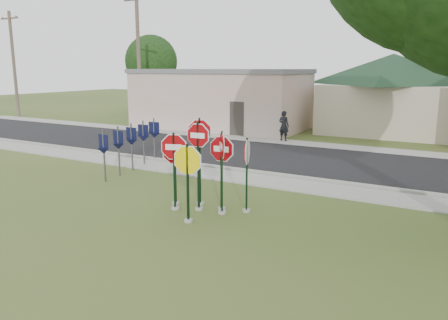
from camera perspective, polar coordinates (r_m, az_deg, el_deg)
The scene contains 20 objects.
ground at distance 12.35m, azimuth -6.74°, elevation -8.30°, with size 120.00×120.00×0.00m, color #39531F.
sidewalk_near at distance 16.87m, azimuth 4.42°, elevation -2.62°, with size 60.00×1.60×0.06m, color gray.
road at distance 20.92m, azimuth 9.72°, elevation 0.06°, with size 60.00×7.00×0.04m, color black.
sidewalk_far at distance 24.94m, azimuth 13.14°, elevation 1.84°, with size 60.00×1.60×0.06m, color gray.
curb at distance 17.74m, azimuth 5.81°, elevation -1.79°, with size 60.00×0.20×0.14m, color gray.
stop_sign_center at distance 13.02m, azimuth -3.39°, elevation 0.76°, with size 0.99×0.24×2.80m.
stop_sign_yellow at distance 12.06m, azimuth -4.78°, elevation -1.65°, with size 1.13×0.24×2.35m.
stop_sign_left at distance 13.18m, azimuth -6.54°, elevation -0.04°, with size 1.02×0.40×2.49m.
stop_sign_right at distance 12.68m, azimuth -0.27°, elevation -0.14°, with size 0.65×0.83×2.59m.
stop_sign_back_right at distance 13.01m, azimuth -0.32°, elevation -0.28°, with size 1.07×0.24×2.44m.
stop_sign_back_left at distance 13.52m, azimuth -3.19°, elevation 1.40°, with size 0.91×0.47×2.86m.
stop_sign_far_right at distance 12.88m, azimuth 3.00°, elevation -0.71°, with size 0.31×1.00×2.36m.
stop_sign_far_left at distance 13.69m, azimuth -6.44°, elevation -0.27°, with size 0.57×0.96×2.27m.
route_sign_row at distance 18.75m, azimuth -11.97°, elevation 2.36°, with size 1.43×4.63×2.00m.
building_stucco at distance 31.67m, azimuth -0.56°, elevation 8.09°, with size 12.20×6.20×4.20m.
building_house at distance 31.67m, azimuth 21.11°, elevation 10.02°, with size 11.60×11.60×6.20m.
utility_pole_near at distance 32.23m, azimuth -11.08°, elevation 12.95°, with size 2.20×0.26×9.50m.
utility_pole_far at distance 42.68m, azimuth -25.77°, elevation 11.36°, with size 2.20×0.26×9.00m.
bg_tree_left at distance 42.83m, azimuth -9.47°, elevation 12.57°, with size 4.90×4.90×7.35m.
pedestrian at distance 25.88m, azimuth 7.82°, elevation 4.45°, with size 0.64×0.42×1.77m, color black.
Camera 1 is at (6.96, -9.27, 4.24)m, focal length 35.00 mm.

